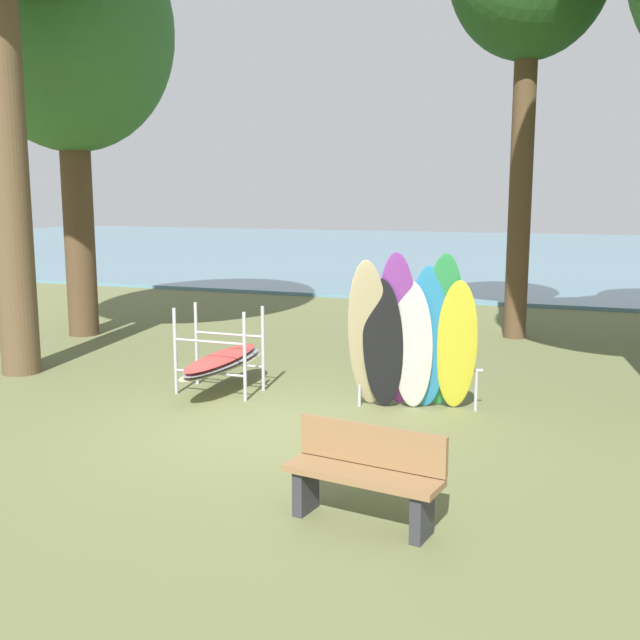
{
  "coord_description": "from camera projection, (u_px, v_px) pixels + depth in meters",
  "views": [
    {
      "loc": [
        3.73,
        -8.23,
        2.84
      ],
      "look_at": [
        0.07,
        1.51,
        1.1
      ],
      "focal_mm": 42.33,
      "sensor_mm": 36.0,
      "label": 1
    }
  ],
  "objects": [
    {
      "name": "leaning_board_pile",
      "position": [
        412.0,
        340.0,
        9.64
      ],
      "size": [
        1.79,
        1.41,
        2.17
      ],
      "color": "#C6B289",
      "rests_on": "ground"
    },
    {
      "name": "board_storage_rack",
      "position": [
        222.0,
        361.0,
        10.86
      ],
      "size": [
        1.15,
        2.13,
        1.25
      ],
      "color": "#9EA0A5",
      "rests_on": "ground"
    },
    {
      "name": "park_bench",
      "position": [
        365.0,
        473.0,
        6.53
      ],
      "size": [
        1.45,
        0.62,
        0.85
      ],
      "color": "#2D2D33",
      "rests_on": "ground"
    },
    {
      "name": "tree_mid_behind",
      "position": [
        69.0,
        34.0,
        14.47
      ],
      "size": [
        4.02,
        4.02,
        8.28
      ],
      "color": "#4C3823",
      "rests_on": "ground"
    },
    {
      "name": "ground_plane",
      "position": [
        272.0,
        426.0,
        9.36
      ],
      "size": [
        80.0,
        80.0,
        0.0
      ],
      "primitive_type": "plane",
      "color": "#60663D"
    },
    {
      "name": "lake_water",
      "position": [
        520.0,
        253.0,
        36.44
      ],
      "size": [
        80.0,
        36.0,
        0.1
      ],
      "primitive_type": "cube",
      "color": "slate",
      "rests_on": "ground"
    }
  ]
}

